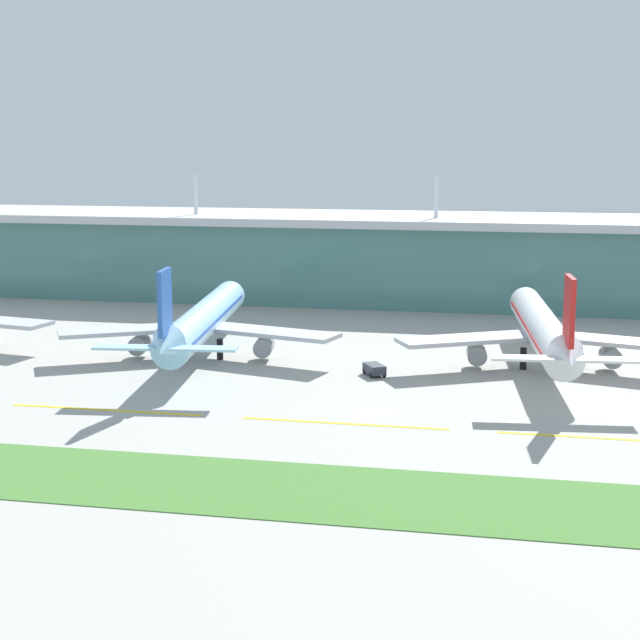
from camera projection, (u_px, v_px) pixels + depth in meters
The scene contains 9 objects.
ground_plane at pixel (374, 412), 139.41m from camera, with size 600.00×600.00×0.00m, color #A8A59E.
terminal_building at pixel (437, 259), 230.96m from camera, with size 288.00×34.00×28.95m.
airliner_near_middle at pixel (203, 321), 173.08m from camera, with size 48.44×64.17×18.90m.
airliner_far_middle at pixel (543, 330), 165.26m from camera, with size 48.52×63.19×18.90m.
taxiway_stripe_mid_west at pixel (105, 410), 140.45m from camera, with size 28.00×0.70×0.04m, color yellow.
taxiway_stripe_centre at pixel (345, 424), 133.73m from camera, with size 28.00×0.70×0.04m, color yellow.
taxiway_stripe_mid_east at pixel (609, 439), 127.02m from camera, with size 28.00×0.70×0.04m, color yellow.
grass_verge at pixel (328, 493), 107.62m from camera, with size 300.00×18.00×0.10m, color #477A33.
pushback_tug at pixel (374, 369), 160.70m from camera, with size 4.31×5.01×1.85m.
Camera 1 is at (19.71, -133.67, 37.43)m, focal length 56.45 mm.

